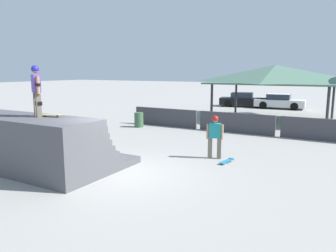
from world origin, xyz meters
The scene contains 11 objects.
ground_plane centered at (0.00, 0.00, 0.00)m, with size 160.00×160.00×0.00m, color gray.
quarter_pipe_ramp centered at (-3.00, -0.90, 0.79)m, with size 5.63×3.54×1.80m.
skater_on_deck centered at (-2.49, -0.98, 2.73)m, with size 0.68×0.45×1.62m.
skateboard_on_deck centered at (-2.08, -0.83, 1.86)m, with size 0.84×0.35×0.09m.
bystander_walking centered at (1.92, 3.26, 0.95)m, with size 0.64×0.32×1.62m.
skateboard_on_ground centered at (2.53, 2.93, 0.06)m, with size 0.33×0.83×0.09m.
barrier_fence centered at (0.99, 8.66, 0.53)m, with size 12.73×0.12×1.05m.
pavilion_shelter centered at (1.71, 14.39, 3.00)m, with size 8.02×5.91×3.63m.
trash_bin centered at (-4.47, 7.56, 0.42)m, with size 0.52×0.52×0.85m, color #385B3D.
parked_car_black centered at (-2.48, 21.40, 0.60)m, with size 4.41×2.51×1.27m.
parked_car_white centered at (0.76, 21.35, 0.60)m, with size 4.22×1.97×1.27m.
Camera 1 is at (6.28, -7.98, 3.25)m, focal length 35.00 mm.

